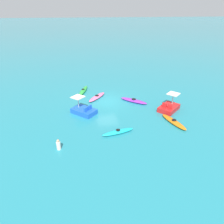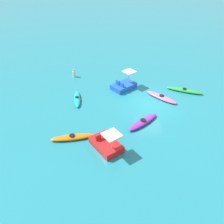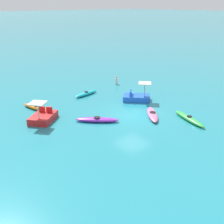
% 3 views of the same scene
% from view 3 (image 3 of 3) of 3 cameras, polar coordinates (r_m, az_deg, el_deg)
% --- Properties ---
extents(ground_plane, '(600.00, 600.00, 0.00)m').
position_cam_3_polar(ground_plane, '(23.03, 4.12, -0.62)').
color(ground_plane, teal).
extents(kayak_orange, '(3.27, 1.34, 0.37)m').
position_cam_3_polar(kayak_orange, '(24.95, -14.58, 0.85)').
color(kayak_orange, orange).
rests_on(kayak_orange, ground_plane).
extents(kayak_cyan, '(1.09, 2.96, 0.37)m').
position_cam_3_polar(kayak_cyan, '(28.06, -5.10, 3.65)').
color(kayak_cyan, '#19B7C6').
rests_on(kayak_cyan, ground_plane).
extents(kayak_purple, '(2.81, 2.85, 0.37)m').
position_cam_3_polar(kayak_purple, '(21.69, -2.96, -1.51)').
color(kayak_purple, purple).
rests_on(kayak_purple, ground_plane).
extents(kayak_green, '(3.56, 1.76, 0.37)m').
position_cam_3_polar(kayak_green, '(22.63, 14.95, -1.26)').
color(kayak_green, green).
rests_on(kayak_green, ground_plane).
extents(kayak_pink, '(2.93, 2.67, 0.37)m').
position_cam_3_polar(kayak_pink, '(22.91, 7.97, -0.46)').
color(kayak_pink, pink).
rests_on(kayak_pink, ground_plane).
extents(pedal_boat_red, '(2.66, 2.81, 1.68)m').
position_cam_3_polar(pedal_boat_red, '(22.37, -13.43, -0.89)').
color(pedal_boat_red, red).
rests_on(pedal_boat_red, ground_plane).
extents(pedal_boat_blue, '(2.78, 2.74, 1.68)m').
position_cam_3_polar(pedal_boat_blue, '(26.43, 4.91, 2.97)').
color(pedal_boat_blue, blue).
rests_on(pedal_boat_blue, ground_plane).
extents(person_near_shore, '(0.42, 0.42, 0.88)m').
position_cam_3_polar(person_near_shore, '(31.79, 0.86, 6.20)').
color(person_near_shore, silver).
rests_on(person_near_shore, ground_plane).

